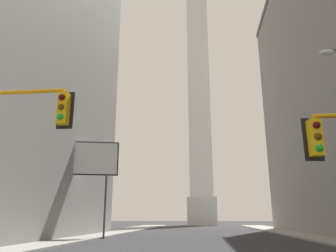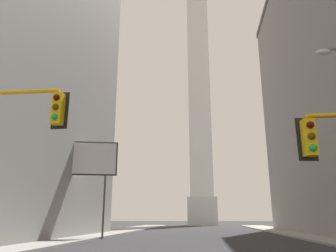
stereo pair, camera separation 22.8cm
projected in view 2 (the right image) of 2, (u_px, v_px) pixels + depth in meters
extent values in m
cube|color=gray|center=(83.00, 236.00, 31.68)|extent=(5.00, 98.21, 0.15)
cube|color=gray|center=(324.00, 238.00, 29.33)|extent=(5.00, 98.21, 0.15)
cube|color=silver|center=(203.00, 211.00, 81.52)|extent=(7.22, 7.22, 6.74)
cube|color=silver|center=(199.00, 83.00, 90.87)|extent=(5.78, 5.78, 62.30)
cylinder|color=orange|center=(0.00, 93.00, 11.51)|extent=(4.41, 0.14, 0.14)
cube|color=#E5B20F|center=(58.00, 109.00, 11.10)|extent=(0.35, 0.35, 1.10)
cube|color=black|center=(60.00, 111.00, 11.27)|extent=(0.58, 0.04, 1.32)
sphere|color=#410907|center=(56.00, 97.00, 11.01)|extent=(0.22, 0.22, 0.22)
sphere|color=#483506|center=(55.00, 107.00, 10.92)|extent=(0.22, 0.22, 0.22)
sphere|color=green|center=(55.00, 117.00, 10.82)|extent=(0.22, 0.22, 0.22)
cube|color=#E5B20F|center=(309.00, 138.00, 9.64)|extent=(0.38, 0.38, 1.10)
cube|color=black|center=(306.00, 139.00, 9.82)|extent=(0.58, 0.10, 1.32)
sphere|color=#410907|center=(310.00, 125.00, 9.55)|extent=(0.22, 0.22, 0.22)
sphere|color=#483506|center=(312.00, 136.00, 9.46)|extent=(0.22, 0.22, 0.22)
sphere|color=green|center=(313.00, 148.00, 9.37)|extent=(0.22, 0.22, 0.22)
ellipsoid|color=silver|center=(323.00, 52.00, 14.44)|extent=(0.64, 0.36, 0.26)
cylinder|color=#3F3F42|center=(55.00, 205.00, 29.30)|extent=(0.18, 0.18, 5.71)
cylinder|color=#3F3F42|center=(104.00, 206.00, 29.82)|extent=(0.18, 0.18, 5.71)
cube|color=silver|center=(83.00, 158.00, 30.73)|extent=(6.06, 1.68, 2.95)
cube|color=black|center=(83.00, 158.00, 30.73)|extent=(6.27, 1.62, 3.19)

